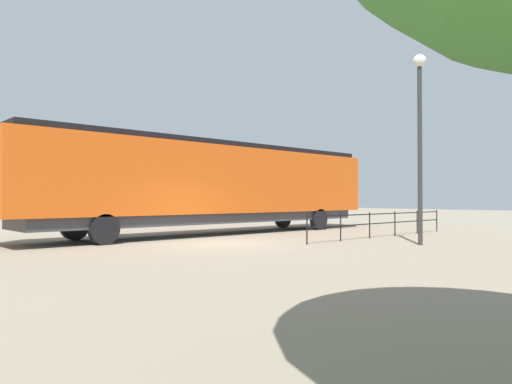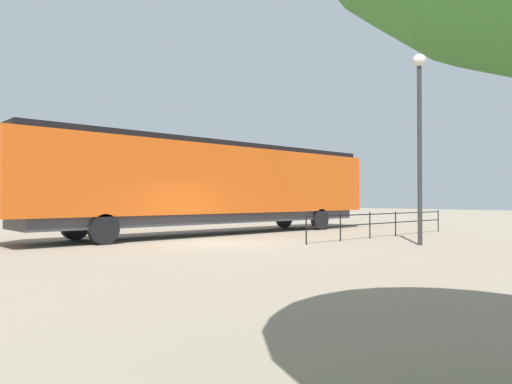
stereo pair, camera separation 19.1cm
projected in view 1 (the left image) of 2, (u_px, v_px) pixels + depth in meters
The scene contains 4 objects.
ground_plane at pixel (219, 244), 17.22m from camera, with size 120.00×120.00×0.00m, color gray.
locomotive at pixel (224, 183), 22.18m from camera, with size 2.91×18.66×4.21m.
lamp_post at pixel (420, 119), 16.76m from camera, with size 0.46×0.46×6.79m.
platform_fence at pixel (383, 220), 20.22m from camera, with size 0.05×9.97×1.08m.
Camera 1 is at (13.52, -10.79, 1.64)m, focal length 33.11 mm.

